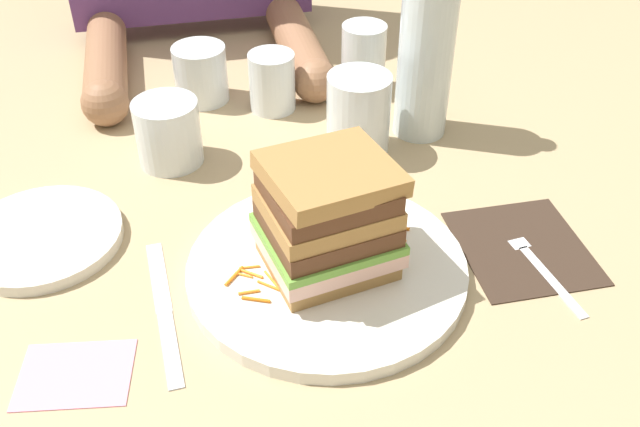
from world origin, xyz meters
name	(u,v)px	position (x,y,z in m)	size (l,w,h in m)	color
ground_plane	(339,273)	(0.00, 0.00, 0.00)	(3.00, 3.00, 0.00)	tan
main_plate	(326,268)	(-0.01, 0.00, 0.01)	(0.28, 0.28, 0.02)	white
sandwich	(327,217)	(-0.01, 0.00, 0.07)	(0.14, 0.13, 0.12)	#A87A42
carrot_shred_0	(243,272)	(-0.10, 0.00, 0.02)	(0.00, 0.00, 0.02)	orange
carrot_shred_1	(269,286)	(-0.08, -0.02, 0.02)	(0.00, 0.00, 0.03)	orange
carrot_shred_2	(234,273)	(-0.11, 0.00, 0.02)	(0.00, 0.00, 0.03)	orange
carrot_shred_3	(250,267)	(-0.09, 0.01, 0.02)	(0.00, 0.00, 0.02)	orange
carrot_shred_4	(273,281)	(-0.07, -0.02, 0.02)	(0.00, 0.00, 0.03)	orange
carrot_shred_5	(256,299)	(-0.09, -0.04, 0.02)	(0.00, 0.00, 0.03)	orange
carrot_shred_6	(252,274)	(-0.09, 0.00, 0.02)	(0.00, 0.00, 0.03)	orange
carrot_shred_7	(249,292)	(-0.10, -0.03, 0.02)	(0.00, 0.00, 0.02)	orange
carrot_shred_8	(378,242)	(0.05, 0.02, 0.02)	(0.00, 0.00, 0.02)	orange
carrot_shred_9	(401,228)	(0.08, 0.04, 0.02)	(0.00, 0.00, 0.02)	orange
carrot_shred_10	(396,235)	(0.07, 0.03, 0.02)	(0.00, 0.00, 0.03)	orange
carrot_shred_11	(392,228)	(0.07, 0.04, 0.02)	(0.00, 0.00, 0.02)	orange
carrot_shred_12	(388,252)	(0.05, 0.00, 0.02)	(0.00, 0.00, 0.03)	orange
napkin_dark	(523,247)	(0.20, -0.01, 0.00)	(0.13, 0.15, 0.00)	#38281E
fork	(535,258)	(0.20, -0.03, 0.00)	(0.03, 0.17, 0.00)	silver
knife	(165,313)	(-0.18, -0.02, 0.00)	(0.03, 0.20, 0.00)	silver
juice_glass	(358,118)	(0.08, 0.22, 0.05)	(0.08, 0.08, 0.10)	white
water_bottle	(427,47)	(0.17, 0.25, 0.12)	(0.07, 0.07, 0.26)	silver
empty_tumbler_0	(363,58)	(0.13, 0.38, 0.05)	(0.06, 0.06, 0.10)	silver
empty_tumbler_1	(272,82)	(-0.01, 0.35, 0.04)	(0.06, 0.06, 0.08)	silver
empty_tumbler_2	(168,132)	(-0.15, 0.25, 0.04)	(0.08, 0.08, 0.08)	silver
empty_tumbler_3	(201,74)	(-0.10, 0.40, 0.04)	(0.07, 0.07, 0.08)	silver
side_plate	(42,237)	(-0.30, 0.12, 0.01)	(0.17, 0.17, 0.01)	white
napkin_pink	(75,374)	(-0.26, -0.08, 0.00)	(0.10, 0.07, 0.00)	pink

